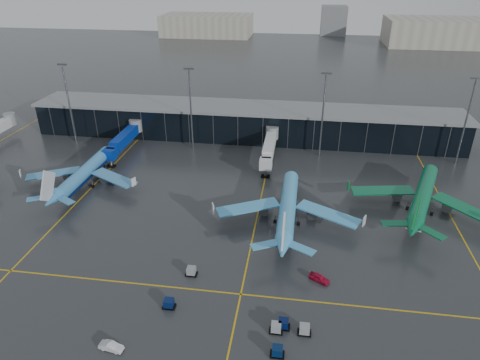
# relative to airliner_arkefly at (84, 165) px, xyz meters

# --- Properties ---
(ground) EXTENTS (600.00, 600.00, 0.00)m
(ground) POSITION_rel_airliner_arkefly_xyz_m (37.06, -21.37, -5.63)
(ground) COLOR #282B2D
(ground) RESTS_ON ground
(terminal_pier) EXTENTS (142.00, 17.00, 10.70)m
(terminal_pier) POSITION_rel_airliner_arkefly_xyz_m (37.06, 40.63, -0.21)
(terminal_pier) COLOR black
(terminal_pier) RESTS_ON ground
(jet_bridges) EXTENTS (94.00, 27.50, 7.20)m
(jet_bridges) POSITION_rel_airliner_arkefly_xyz_m (2.06, 21.62, -1.07)
(jet_bridges) COLOR #595B60
(jet_bridges) RESTS_ON ground
(flood_masts) EXTENTS (203.00, 0.50, 25.50)m
(flood_masts) POSITION_rel_airliner_arkefly_xyz_m (42.06, 28.63, 8.19)
(flood_masts) COLOR #595B60
(flood_masts) RESTS_ON ground
(distant_hangars) EXTENTS (260.00, 71.00, 22.00)m
(distant_hangars) POSITION_rel_airliner_arkefly_xyz_m (87.00, 248.71, 3.16)
(distant_hangars) COLOR #B2AD99
(distant_hangars) RESTS_ON ground
(taxi_lines) EXTENTS (220.00, 120.00, 0.02)m
(taxi_lines) POSITION_rel_airliner_arkefly_xyz_m (47.06, -10.76, -5.62)
(taxi_lines) COLOR gold
(taxi_lines) RESTS_ON ground
(airliner_arkefly) EXTENTS (32.30, 36.74, 11.25)m
(airliner_arkefly) POSITION_rel_airliner_arkefly_xyz_m (0.00, 0.00, 0.00)
(airliner_arkefly) COLOR #3B86C1
(airliner_arkefly) RESTS_ON ground
(airliner_klm_near) EXTENTS (34.66, 39.35, 11.96)m
(airliner_klm_near) POSITION_rel_airliner_arkefly_xyz_m (54.11, -10.13, 0.35)
(airliner_klm_near) COLOR #43A2DC
(airliner_klm_near) RESTS_ON ground
(airliner_aer_lingus) EXTENTS (46.12, 49.09, 12.22)m
(airliner_aer_lingus) POSITION_rel_airliner_arkefly_xyz_m (85.69, -0.54, 0.48)
(airliner_aer_lingus) COLOR #0B623D
(airliner_aer_lingus) RESTS_ON ground
(baggage_carts) EXTENTS (25.36, 17.87, 1.70)m
(baggage_carts) POSITION_rel_airliner_arkefly_xyz_m (49.02, -42.31, -4.87)
(baggage_carts) COLOR black
(baggage_carts) RESTS_ON ground
(mobile_airstair) EXTENTS (2.54, 3.43, 3.45)m
(mobile_airstair) POSITION_rel_airliner_arkefly_xyz_m (53.78, -18.25, -4.86)
(mobile_airstair) COLOR silver
(mobile_airstair) RESTS_ON ground
(service_van_red) EXTENTS (4.26, 3.42, 1.36)m
(service_van_red) POSITION_rel_airliner_arkefly_xyz_m (61.03, -30.64, -4.95)
(service_van_red) COLOR #B20D30
(service_van_red) RESTS_ON ground
(service_van_white) EXTENTS (4.02, 1.88, 1.28)m
(service_van_white) POSITION_rel_airliner_arkefly_xyz_m (29.14, -51.42, -4.99)
(service_van_white) COLOR silver
(service_van_white) RESTS_ON ground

